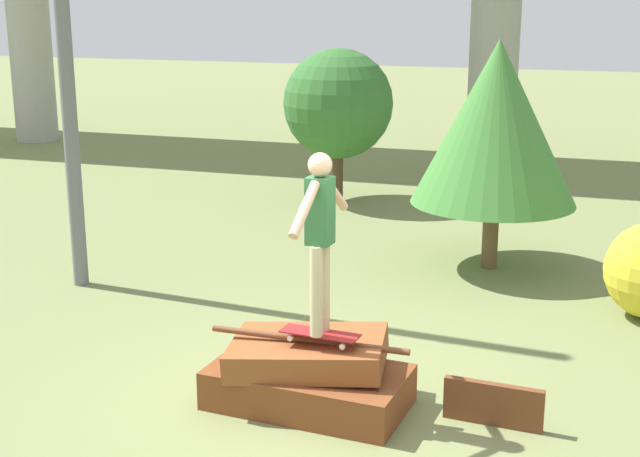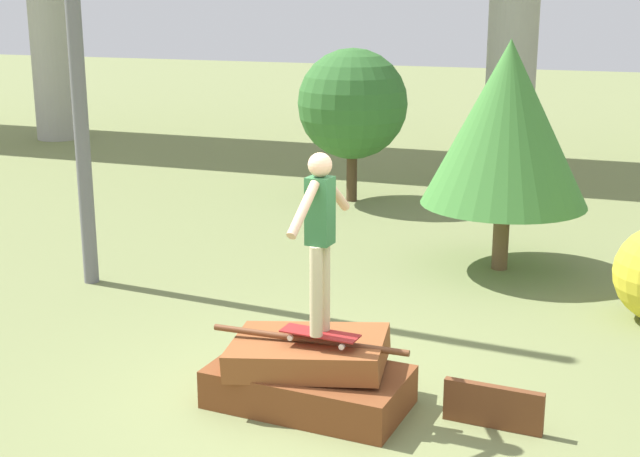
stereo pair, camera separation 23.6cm
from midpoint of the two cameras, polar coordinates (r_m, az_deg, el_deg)
name	(u,v)px [view 2 (the right image)]	position (r m, az deg, el deg)	size (l,w,h in m)	color
ground_plane	(309,405)	(8.81, 0.06, -11.21)	(80.00, 80.00, 0.00)	olive
scrap_pile	(309,375)	(8.71, 0.05, -9.33)	(1.97, 1.26, 0.71)	brown
scrap_plank_loose	(493,406)	(8.49, 11.82, -11.09)	(0.92, 0.14, 0.41)	brown
skateboard	(320,334)	(8.39, 0.81, -6.77)	(0.77, 0.29, 0.09)	maroon
skater	(320,230)	(8.07, 0.84, -0.09)	(0.24, 1.24, 1.71)	#C6B78E
tree_behind_left	(352,104)	(16.78, 2.50, 7.96)	(2.06, 2.06, 2.88)	#4C3823
tree_behind_right	(507,124)	(12.72, 12.40, 6.57)	(2.34, 2.34, 3.27)	brown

